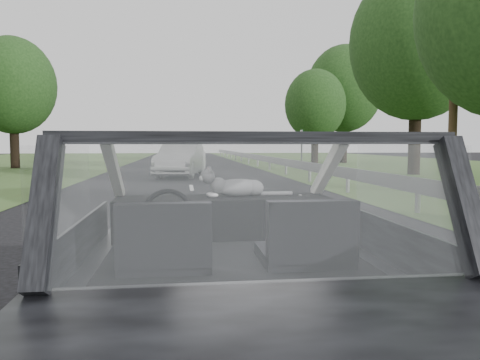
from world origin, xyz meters
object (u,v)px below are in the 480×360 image
object	(u,v)px
other_car	(181,160)
utility_pole	(455,60)
subject_car	(232,252)
cat	(238,186)
highway_sign	(302,150)

from	to	relation	value
other_car	utility_pole	xyz separation A→B (m)	(8.01, -7.16, 3.12)
subject_car	cat	xyz separation A→B (m)	(0.12, 0.65, 0.35)
cat	utility_pole	world-z (taller)	utility_pole
highway_sign	utility_pole	size ratio (longest dim) A/B	0.28
highway_sign	cat	bearing A→B (deg)	-100.87
highway_sign	utility_pole	xyz separation A→B (m)	(1.41, -12.15, 2.75)
utility_pole	highway_sign	bearing A→B (deg)	96.61
other_car	utility_pole	size ratio (longest dim) A/B	0.57
cat	subject_car	bearing A→B (deg)	-108.41
cat	highway_sign	distance (m)	22.52
cat	highway_sign	xyz separation A→B (m)	(6.15, 21.67, 0.02)
other_car	cat	bearing A→B (deg)	-77.42
highway_sign	utility_pole	bearing A→B (deg)	-78.41
subject_car	utility_pole	bearing A→B (deg)	52.96
cat	highway_sign	size ratio (longest dim) A/B	0.24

